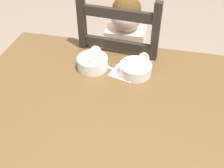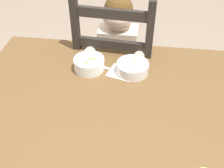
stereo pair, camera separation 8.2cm
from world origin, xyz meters
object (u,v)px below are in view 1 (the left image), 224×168
at_px(dining_table, 115,120).
at_px(dining_chair, 123,73).
at_px(bowl_of_peas, 135,69).
at_px(spoon, 108,67).
at_px(child_figure, 124,52).
at_px(bowl_of_carrots, 93,63).

relative_size(dining_table, dining_chair, 1.28).
relative_size(dining_table, bowl_of_peas, 8.60).
bearing_deg(spoon, dining_table, -70.89).
distance_m(child_figure, bowl_of_carrots, 0.33).
distance_m(dining_chair, child_figure, 0.16).
xyz_separation_m(child_figure, bowl_of_carrots, (-0.11, -0.29, 0.11)).
relative_size(child_figure, spoon, 7.06).
bearing_deg(bowl_of_peas, child_figure, 109.79).
bearing_deg(dining_table, spoon, 109.11).
xyz_separation_m(dining_chair, child_figure, (0.00, -0.00, 0.16)).
bearing_deg(bowl_of_peas, dining_table, -102.85).
height_order(dining_table, spoon, spoon).
distance_m(dining_table, spoon, 0.28).
distance_m(dining_chair, spoon, 0.37).
height_order(dining_chair, bowl_of_carrots, dining_chair).
distance_m(bowl_of_peas, bowl_of_carrots, 0.21).
bearing_deg(bowl_of_carrots, dining_table, -55.12).
height_order(dining_table, dining_chair, dining_chair).
distance_m(dining_chair, bowl_of_peas, 0.41).
height_order(bowl_of_peas, bowl_of_carrots, bowl_of_carrots).
distance_m(dining_chair, bowl_of_carrots, 0.41).
height_order(bowl_of_peas, spoon, bowl_of_peas).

